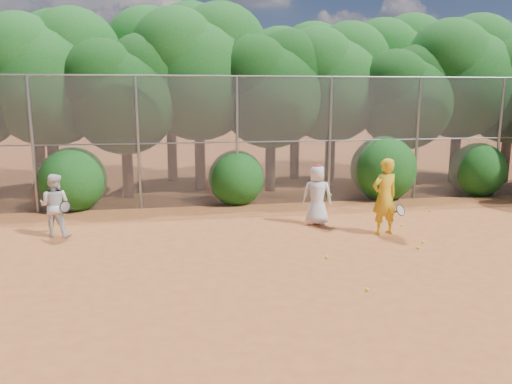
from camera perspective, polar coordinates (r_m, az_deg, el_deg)
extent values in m
plane|color=#A35124|center=(10.44, 7.83, -8.40)|extent=(80.00, 80.00, 0.00)
cylinder|color=gray|center=(15.94, -24.17, 4.88)|extent=(0.09, 0.09, 4.00)
cylinder|color=gray|center=(15.46, -13.31, 5.40)|extent=(0.09, 0.09, 4.00)
cylinder|color=gray|center=(15.57, -2.18, 5.73)|extent=(0.09, 0.09, 4.00)
cylinder|color=gray|center=(16.23, 8.44, 5.84)|extent=(0.09, 0.09, 4.00)
cylinder|color=gray|center=(17.39, 17.92, 5.77)|extent=(0.09, 0.09, 4.00)
cylinder|color=gray|center=(18.97, 26.03, 5.59)|extent=(0.09, 0.09, 4.00)
cylinder|color=gray|center=(15.67, 1.49, 13.09)|extent=(20.00, 0.05, 0.05)
cylinder|color=gray|center=(15.73, 1.46, 5.79)|extent=(20.00, 0.04, 0.04)
cube|color=slate|center=(15.73, 1.46, 5.79)|extent=(20.00, 0.02, 4.00)
cylinder|color=black|center=(18.43, -22.10, 3.45)|extent=(0.38, 0.38, 2.52)
sphere|color=#124B14|center=(18.30, -22.68, 11.13)|extent=(4.03, 4.03, 4.03)
sphere|color=#124B14|center=(18.58, -20.14, 14.41)|extent=(3.23, 3.23, 3.23)
sphere|color=#124B14|center=(18.20, -25.31, 13.48)|extent=(3.02, 3.02, 3.02)
cylinder|color=black|center=(17.39, -14.47, 2.92)|extent=(0.36, 0.36, 2.17)
sphere|color=black|center=(17.23, -14.82, 9.93)|extent=(3.47, 3.47, 3.47)
sphere|color=black|center=(17.54, -12.55, 12.89)|extent=(2.78, 2.78, 2.78)
sphere|color=black|center=(17.04, -17.10, 12.14)|extent=(2.60, 2.60, 2.60)
cylinder|color=black|center=(18.32, -6.43, 4.38)|extent=(0.39, 0.39, 2.66)
sphere|color=#124B14|center=(18.20, -6.61, 12.56)|extent=(4.26, 4.26, 4.26)
sphere|color=#124B14|center=(18.74, -4.06, 15.82)|extent=(3.40, 3.40, 3.40)
sphere|color=#124B14|center=(17.89, -9.08, 15.25)|extent=(3.19, 3.19, 3.19)
cylinder|color=black|center=(18.06, 1.65, 3.73)|extent=(0.37, 0.37, 2.27)
sphere|color=black|center=(17.91, 1.70, 10.82)|extent=(3.64, 3.64, 3.64)
sphere|color=black|center=(18.44, 3.77, 13.64)|extent=(2.91, 2.91, 2.91)
sphere|color=black|center=(17.54, -0.21, 13.20)|extent=(2.73, 2.73, 2.73)
cylinder|color=black|center=(19.46, 8.45, 4.41)|extent=(0.38, 0.38, 2.45)
sphere|color=#124B14|center=(19.33, 8.66, 11.50)|extent=(3.92, 3.92, 3.92)
sphere|color=#124B14|center=(19.98, 10.58, 14.24)|extent=(3.14, 3.14, 3.14)
sphere|color=#124B14|center=(18.86, 6.98, 13.94)|extent=(2.94, 2.94, 2.94)
cylinder|color=black|center=(19.49, 16.37, 3.58)|extent=(0.36, 0.36, 2.10)
sphere|color=black|center=(19.34, 16.71, 9.63)|extent=(3.36, 3.36, 3.36)
sphere|color=black|center=(19.95, 18.18, 11.99)|extent=(2.69, 2.69, 2.69)
sphere|color=black|center=(18.86, 15.53, 11.70)|extent=(2.52, 2.52, 2.52)
cylinder|color=black|center=(21.19, 21.81, 4.47)|extent=(0.39, 0.39, 2.59)
sphere|color=#124B14|center=(21.08, 22.31, 11.33)|extent=(4.14, 4.14, 4.14)
sphere|color=#124B14|center=(21.91, 23.83, 13.90)|extent=(3.32, 3.32, 3.32)
sphere|color=#124B14|center=(20.47, 21.18, 13.77)|extent=(3.11, 3.11, 3.11)
cylinder|color=black|center=(22.07, 26.63, 3.96)|extent=(0.37, 0.37, 2.31)
sphere|color=black|center=(21.94, 27.16, 9.82)|extent=(3.70, 3.70, 3.70)
sphere|color=black|center=(21.35, 26.36, 11.88)|extent=(2.77, 2.77, 2.77)
cylinder|color=black|center=(20.88, -23.48, 4.31)|extent=(0.39, 0.39, 2.62)
sphere|color=#124B14|center=(20.77, -24.04, 11.36)|extent=(4.20, 4.20, 4.20)
sphere|color=#124B14|center=(21.04, -21.70, 14.39)|extent=(3.36, 3.36, 3.36)
sphere|color=#124B14|center=(20.69, -26.47, 13.50)|extent=(3.15, 3.15, 3.15)
cylinder|color=black|center=(20.47, -9.60, 5.20)|extent=(0.40, 0.40, 2.80)
sphere|color=#124B14|center=(20.37, -9.86, 12.90)|extent=(4.48, 4.48, 4.48)
sphere|color=#124B14|center=(20.91, -7.41, 16.00)|extent=(3.58, 3.58, 3.58)
sphere|color=#124B14|center=(20.10, -12.26, 15.40)|extent=(3.36, 3.36, 3.36)
cylinder|color=black|center=(20.70, 4.44, 5.00)|extent=(0.38, 0.38, 2.52)
sphere|color=#124B14|center=(20.59, 4.54, 11.85)|extent=(4.03, 4.03, 4.03)
sphere|color=#124B14|center=(21.22, 6.49, 14.52)|extent=(3.23, 3.23, 3.23)
sphere|color=#124B14|center=(20.16, 2.79, 14.18)|extent=(3.02, 3.02, 3.02)
cylinder|color=black|center=(22.76, 15.18, 5.47)|extent=(0.40, 0.40, 2.73)
sphere|color=#124B14|center=(22.67, 15.53, 12.21)|extent=(4.37, 4.37, 4.37)
sphere|color=#124B14|center=(23.49, 17.20, 14.74)|extent=(3.49, 3.49, 3.49)
sphere|color=#124B14|center=(22.10, 14.16, 14.58)|extent=(3.28, 3.28, 3.28)
sphere|color=#124B14|center=(16.13, -20.20, 1.65)|extent=(2.00, 2.00, 2.00)
sphere|color=#124B14|center=(16.00, -2.29, 1.90)|extent=(1.80, 1.80, 1.80)
sphere|color=#124B14|center=(17.33, 14.35, 2.95)|extent=(2.20, 2.20, 2.20)
sphere|color=#124B14|center=(19.04, 24.02, 2.58)|extent=(1.90, 1.90, 1.90)
imported|color=gold|center=(12.79, 14.47, -0.52)|extent=(0.78, 0.60, 1.92)
torus|color=black|center=(12.83, 16.19, -2.01)|extent=(0.34, 0.28, 0.28)
cylinder|color=black|center=(12.96, 15.48, -2.27)|extent=(0.15, 0.25, 0.15)
imported|color=white|center=(13.44, 7.01, -0.36)|extent=(0.89, 0.68, 1.62)
ellipsoid|color=maroon|center=(13.30, 7.09, 2.89)|extent=(0.22, 0.22, 0.13)
sphere|color=#D3E92A|center=(13.33, 8.49, -0.32)|extent=(0.07, 0.07, 0.07)
imported|color=silver|center=(13.22, -22.00, -1.41)|extent=(0.88, 0.76, 1.56)
torus|color=black|center=(12.87, -20.98, -1.59)|extent=(0.33, 0.24, 0.29)
cylinder|color=black|center=(13.05, -20.45, -1.75)|extent=(0.13, 0.26, 0.13)
sphere|color=#D3E92A|center=(12.49, 18.54, -5.42)|extent=(0.07, 0.07, 0.07)
sphere|color=#D3E92A|center=(13.89, 16.37, -3.64)|extent=(0.07, 0.07, 0.07)
sphere|color=#D3E92A|center=(9.31, 12.58, -10.82)|extent=(0.07, 0.07, 0.07)
sphere|color=#D3E92A|center=(10.89, 8.08, -7.37)|extent=(0.07, 0.07, 0.07)
sphere|color=#D3E92A|center=(15.83, 19.28, -2.02)|extent=(0.07, 0.07, 0.07)
sphere|color=#D3E92A|center=(12.00, 18.03, -6.06)|extent=(0.07, 0.07, 0.07)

